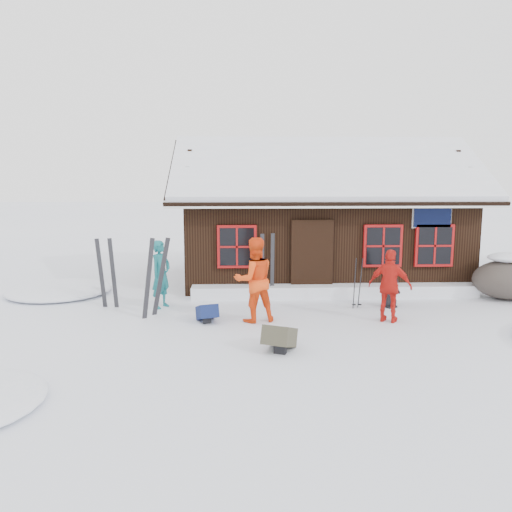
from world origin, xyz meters
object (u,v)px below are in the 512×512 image
at_px(ski_pair_left, 155,278).
at_px(backpack_blue, 207,315).
at_px(skier_teal, 161,274).
at_px(backpack_olive, 279,341).
at_px(skier_crouched, 390,286).
at_px(boulder, 509,278).
at_px(skier_orange_left, 254,280).
at_px(skier_orange_right, 390,286).
at_px(ski_poles, 357,284).

distance_m(ski_pair_left, backpack_blue, 1.53).
distance_m(skier_teal, backpack_olive, 4.20).
bearing_deg(skier_crouched, boulder, -14.70).
bearing_deg(boulder, ski_pair_left, -172.11).
xyz_separation_m(skier_crouched, ski_pair_left, (-5.64, -0.53, 0.36)).
xyz_separation_m(skier_teal, backpack_blue, (1.19, -1.30, -0.68)).
relative_size(skier_orange_left, boulder, 1.00).
bearing_deg(skier_crouched, backpack_blue, 167.17).
bearing_deg(skier_teal, skier_orange_left, -89.99).
xyz_separation_m(skier_teal, backpack_olive, (2.62, -3.21, -0.65)).
bearing_deg(skier_teal, ski_pair_left, -152.16).
relative_size(boulder, backpack_blue, 3.48).
distance_m(skier_orange_right, ski_pair_left, 5.27).
height_order(ski_poles, backpack_blue, ski_poles).
relative_size(boulder, backpack_olive, 2.87).
relative_size(skier_orange_right, ski_poles, 1.27).
bearing_deg(backpack_olive, boulder, 54.06).
bearing_deg(backpack_blue, ski_pair_left, 138.07).
height_order(skier_teal, boulder, skier_teal).
distance_m(ski_poles, backpack_olive, 3.70).
bearing_deg(ski_pair_left, skier_orange_left, -46.65).
height_order(skier_orange_left, backpack_olive, skier_orange_left).
bearing_deg(skier_teal, backpack_blue, -107.47).
relative_size(skier_orange_left, backpack_olive, 2.86).
height_order(skier_crouched, backpack_olive, skier_crouched).
height_order(skier_orange_right, skier_crouched, skier_orange_right).
bearing_deg(backpack_blue, skier_orange_left, -16.37).
relative_size(skier_orange_left, skier_orange_right, 1.16).
xyz_separation_m(skier_orange_right, backpack_blue, (-4.00, 0.16, -0.66)).
xyz_separation_m(skier_orange_left, backpack_blue, (-1.04, -0.01, -0.79)).
height_order(skier_orange_left, ski_pair_left, skier_orange_left).
xyz_separation_m(skier_teal, skier_orange_left, (2.23, -1.29, 0.11)).
height_order(skier_teal, ski_poles, skier_teal).
distance_m(skier_crouched, backpack_olive, 4.25).
relative_size(skier_teal, ski_pair_left, 0.89).
distance_m(skier_teal, ski_poles, 4.79).
bearing_deg(ski_poles, skier_crouched, 2.31).
bearing_deg(skier_teal, skier_orange_right, -75.62).
distance_m(ski_pair_left, backpack_olive, 3.70).
xyz_separation_m(boulder, ski_poles, (-4.18, -0.75, 0.04)).
bearing_deg(boulder, backpack_blue, -166.85).
relative_size(skier_teal, backpack_blue, 3.07).
height_order(skier_orange_right, ski_poles, skier_orange_right).
distance_m(skier_orange_right, backpack_olive, 3.17).
relative_size(skier_orange_left, ski_poles, 1.47).
xyz_separation_m(skier_orange_right, ski_pair_left, (-5.22, 0.73, 0.08)).
bearing_deg(ski_poles, skier_orange_right, -71.33).
xyz_separation_m(boulder, backpack_olive, (-6.34, -3.73, -0.38)).
xyz_separation_m(skier_crouched, backpack_blue, (-4.42, -1.10, -0.38)).
relative_size(boulder, ski_pair_left, 1.01).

